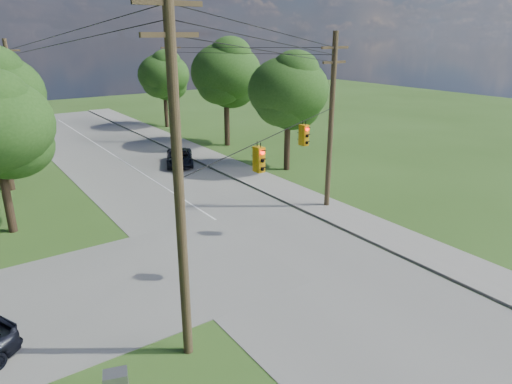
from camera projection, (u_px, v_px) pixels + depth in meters
ground at (299, 313)px, 17.83m from camera, size 140.00×140.00×0.00m
main_road at (266, 252)px, 22.79m from camera, size 10.00×100.00×0.03m
sidewalk_east at (360, 221)px, 26.37m from camera, size 2.60×100.00×0.12m
pole_sw at (178, 179)px, 13.63m from camera, size 2.00×0.32×12.00m
pole_ne at (331, 120)px, 27.04m from camera, size 2.00×0.32×10.50m
pole_north_e at (173, 90)px, 44.25m from camera, size 2.00×0.32×10.00m
pole_north_w at (15, 102)px, 36.78m from camera, size 2.00×0.32×10.00m
power_lines at (189, 57)px, 24.61m from camera, size 13.93×29.62×4.93m
traffic_signals at (284, 145)px, 20.84m from camera, size 4.91×3.27×1.05m
tree_e_near at (288, 90)px, 34.66m from camera, size 6.20×6.20×8.81m
tree_e_mid at (226, 73)px, 42.49m from camera, size 6.60×6.60×9.64m
tree_e_far at (164, 75)px, 51.60m from camera, size 5.80×5.80×8.32m
car_main_north at (180, 157)px, 37.71m from camera, size 3.81×5.03×1.27m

